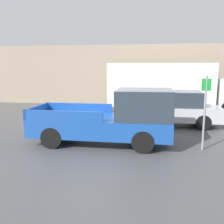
{
  "coord_description": "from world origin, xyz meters",
  "views": [
    {
      "loc": [
        2.44,
        -9.57,
        2.81
      ],
      "look_at": [
        0.88,
        0.43,
        1.03
      ],
      "focal_mm": 40.0,
      "sensor_mm": 36.0,
      "label": 1
    }
  ],
  "objects_px": {
    "pickup_truck": "(114,119)",
    "parking_sign": "(205,109)",
    "delivery_truck": "(171,86)",
    "car": "(170,108)"
  },
  "relations": [
    {
      "from": "car",
      "to": "parking_sign",
      "type": "distance_m",
      "value": 3.98
    },
    {
      "from": "pickup_truck",
      "to": "delivery_truck",
      "type": "height_order",
      "value": "delivery_truck"
    },
    {
      "from": "pickup_truck",
      "to": "car",
      "type": "height_order",
      "value": "pickup_truck"
    },
    {
      "from": "delivery_truck",
      "to": "parking_sign",
      "type": "distance_m",
      "value": 7.66
    },
    {
      "from": "pickup_truck",
      "to": "delivery_truck",
      "type": "distance_m",
      "value": 7.8
    },
    {
      "from": "car",
      "to": "delivery_truck",
      "type": "distance_m",
      "value": 3.88
    },
    {
      "from": "delivery_truck",
      "to": "parking_sign",
      "type": "relative_size",
      "value": 3.31
    },
    {
      "from": "pickup_truck",
      "to": "delivery_truck",
      "type": "bearing_deg",
      "value": 70.77
    },
    {
      "from": "pickup_truck",
      "to": "parking_sign",
      "type": "relative_size",
      "value": 2.01
    },
    {
      "from": "pickup_truck",
      "to": "car",
      "type": "relative_size",
      "value": 1.08
    }
  ]
}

